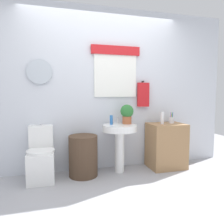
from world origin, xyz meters
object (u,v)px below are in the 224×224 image
object	(u,v)px
laundry_hamper	(83,156)
potted_plant	(127,113)
toilet	(41,159)
pedestal_sink	(120,136)
toothbrush_cup	(172,120)
lotion_bottle	(162,118)
wooden_cabinet	(166,146)
soap_bottle	(111,120)

from	to	relation	value
laundry_hamper	potted_plant	size ratio (longest dim) A/B	1.98
toilet	pedestal_sink	xyz separation A→B (m)	(1.17, -0.03, 0.27)
toilet	potted_plant	distance (m)	1.45
toilet	toothbrush_cup	size ratio (longest dim) A/B	4.24
lotion_bottle	toothbrush_cup	bearing A→B (deg)	16.44
potted_plant	laundry_hamper	bearing A→B (deg)	-175.17
lotion_bottle	toilet	bearing A→B (deg)	177.77
wooden_cabinet	soap_bottle	world-z (taller)	soap_bottle
soap_bottle	pedestal_sink	bearing A→B (deg)	-22.62
pedestal_sink	toothbrush_cup	size ratio (longest dim) A/B	4.06
pedestal_sink	toothbrush_cup	world-z (taller)	toothbrush_cup
wooden_cabinet	potted_plant	bearing A→B (deg)	174.90
laundry_hamper	soap_bottle	world-z (taller)	soap_bottle
toilet	potted_plant	bearing A→B (deg)	1.17
wooden_cabinet	lotion_bottle	xyz separation A→B (m)	(-0.10, -0.04, 0.47)
laundry_hamper	wooden_cabinet	bearing A→B (deg)	0.00
potted_plant	toothbrush_cup	world-z (taller)	potted_plant
laundry_hamper	pedestal_sink	distance (m)	0.63
pedestal_sink	potted_plant	distance (m)	0.38
toilet	potted_plant	xyz separation A→B (m)	(1.31, 0.03, 0.62)
wooden_cabinet	potted_plant	xyz separation A→B (m)	(-0.67, 0.06, 0.56)
toilet	pedestal_sink	size ratio (longest dim) A/B	1.04
toilet	soap_bottle	bearing A→B (deg)	0.92
wooden_cabinet	soap_bottle	xyz separation A→B (m)	(-0.93, 0.05, 0.46)
pedestal_sink	lotion_bottle	bearing A→B (deg)	-3.22
toilet	wooden_cabinet	xyz separation A→B (m)	(1.98, -0.03, 0.07)
toilet	laundry_hamper	distance (m)	0.60
soap_bottle	lotion_bottle	bearing A→B (deg)	-6.18
toilet	wooden_cabinet	size ratio (longest dim) A/B	1.06
potted_plant	lotion_bottle	size ratio (longest dim) A/B	1.54
wooden_cabinet	laundry_hamper	bearing A→B (deg)	180.00
laundry_hamper	toothbrush_cup	distance (m)	1.56
soap_bottle	potted_plant	distance (m)	0.28
lotion_bottle	toothbrush_cup	size ratio (longest dim) A/B	1.08
lotion_bottle	toothbrush_cup	world-z (taller)	lotion_bottle
toilet	lotion_bottle	world-z (taller)	lotion_bottle
toilet	soap_bottle	distance (m)	1.17
pedestal_sink	toothbrush_cup	xyz separation A→B (m)	(0.91, 0.02, 0.22)
laundry_hamper	lotion_bottle	world-z (taller)	lotion_bottle
toothbrush_cup	laundry_hamper	bearing A→B (deg)	-179.23
soap_bottle	lotion_bottle	size ratio (longest dim) A/B	0.73
pedestal_sink	wooden_cabinet	xyz separation A→B (m)	(0.81, -0.00, -0.21)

